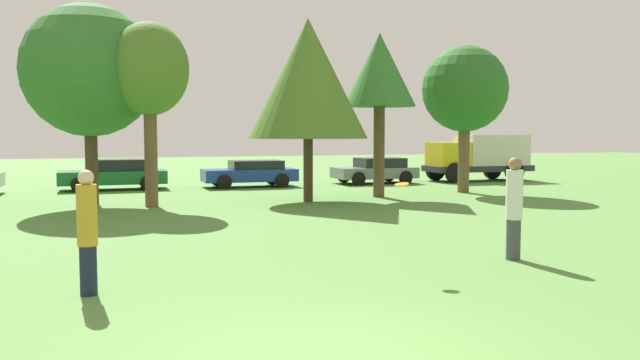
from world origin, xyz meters
name	(u,v)px	position (x,y,z in m)	size (l,w,h in m)	color
person_thrower	(87,231)	(-2.48, 3.90, 0.97)	(0.29, 0.29, 1.87)	#191E33
person_catcher	(514,207)	(5.12, 4.22, 1.01)	(0.32, 0.32, 1.95)	#3F3F47
frisbee	(402,184)	(2.61, 3.87, 1.53)	(0.25, 0.25, 0.08)	orange
tree_2	(89,71)	(-2.78, 16.71, 4.48)	(4.42, 4.42, 6.71)	#473323
tree_3	(149,71)	(-0.90, 15.49, 4.41)	(2.55, 2.55, 6.01)	brown
tree_4	(308,79)	(4.43, 15.30, 4.30)	(4.17, 4.17, 6.40)	#473323
tree_5	(380,72)	(7.47, 16.09, 4.70)	(2.73, 2.73, 6.15)	brown
tree_6	(465,90)	(11.50, 16.74, 4.16)	(3.46, 3.46, 5.93)	brown
parked_car_green	(115,174)	(-2.00, 22.51, 0.67)	(4.41, 2.10, 1.30)	#196633
parked_car_blue	(251,173)	(3.80, 22.07, 0.64)	(4.17, 1.95, 1.19)	#1E389E
parked_car_grey	(376,170)	(9.96, 22.20, 0.65)	(3.91, 2.13, 1.23)	slate
delivery_truck_yellow	(479,155)	(15.64, 22.15, 1.30)	(5.46, 2.27, 2.34)	#2D2D33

